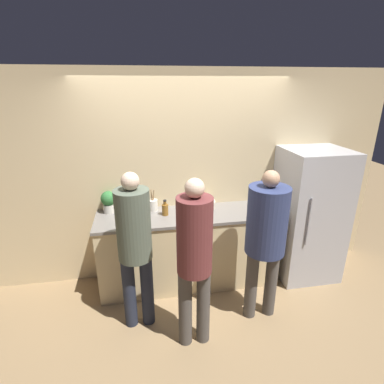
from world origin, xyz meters
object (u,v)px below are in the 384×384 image
(person_right, at_px, (266,232))
(potted_plant, at_px, (109,201))
(bottle_clear, at_px, (261,199))
(bottle_amber, at_px, (165,209))
(person_center, at_px, (194,254))
(cup_yellow, at_px, (122,217))
(fruit_bowl, at_px, (201,204))
(person_left, at_px, (135,241))
(bottle_dark, at_px, (255,202))
(utensil_crock, at_px, (153,205))
(refrigerator, at_px, (309,214))

(person_right, bearing_deg, potted_plant, 149.93)
(bottle_clear, bearing_deg, bottle_amber, -175.16)
(person_center, distance_m, cup_yellow, 1.12)
(bottle_clear, distance_m, cup_yellow, 1.75)
(fruit_bowl, distance_m, potted_plant, 1.12)
(potted_plant, bearing_deg, person_left, -70.09)
(bottle_dark, bearing_deg, utensil_crock, 175.65)
(utensil_crock, xyz_separation_m, cup_yellow, (-0.37, -0.22, -0.03))
(fruit_bowl, bearing_deg, bottle_dark, -7.18)
(utensil_crock, relative_size, bottle_clear, 1.39)
(person_left, relative_size, bottle_amber, 8.83)
(bottle_clear, distance_m, potted_plant, 1.90)
(bottle_dark, height_order, bottle_amber, bottle_amber)
(utensil_crock, xyz_separation_m, bottle_amber, (0.13, -0.15, -0.00))
(fruit_bowl, relative_size, potted_plant, 1.30)
(potted_plant, bearing_deg, utensil_crock, -5.04)
(person_right, distance_m, potted_plant, 1.85)
(person_right, bearing_deg, bottle_amber, 142.22)
(utensil_crock, relative_size, bottle_amber, 1.44)
(refrigerator, relative_size, person_right, 1.02)
(person_left, xyz_separation_m, potted_plant, (-0.30, 0.83, 0.11))
(person_center, xyz_separation_m, bottle_amber, (-0.17, 0.97, 0.03))
(person_left, bearing_deg, bottle_clear, 24.91)
(person_left, height_order, potted_plant, person_left)
(bottle_dark, xyz_separation_m, bottle_amber, (-1.14, -0.05, 0.01))
(refrigerator, distance_m, bottle_amber, 1.84)
(fruit_bowl, distance_m, bottle_amber, 0.48)
(person_right, height_order, bottle_dark, person_right)
(person_right, bearing_deg, bottle_clear, 70.46)
(fruit_bowl, bearing_deg, potted_plant, 177.04)
(person_center, distance_m, utensil_crock, 1.16)
(person_center, height_order, fruit_bowl, person_center)
(bottle_dark, relative_size, cup_yellow, 1.96)
(bottle_amber, bearing_deg, bottle_dark, 2.58)
(bottle_dark, distance_m, bottle_clear, 0.12)
(bottle_amber, distance_m, potted_plant, 0.69)
(bottle_amber, xyz_separation_m, cup_yellow, (-0.50, -0.07, -0.03))
(potted_plant, bearing_deg, refrigerator, -6.00)
(bottle_dark, distance_m, potted_plant, 1.80)
(utensil_crock, height_order, bottle_amber, utensil_crock)
(person_right, bearing_deg, person_left, 175.75)
(refrigerator, distance_m, bottle_dark, 0.72)
(bottle_amber, bearing_deg, person_right, -37.78)
(person_center, height_order, bottle_clear, person_center)
(bottle_clear, height_order, bottle_amber, bottle_clear)
(person_right, height_order, cup_yellow, person_right)
(bottle_clear, height_order, cup_yellow, bottle_clear)
(refrigerator, distance_m, potted_plant, 2.51)
(bottle_clear, bearing_deg, utensil_crock, 178.24)
(refrigerator, distance_m, person_center, 1.89)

